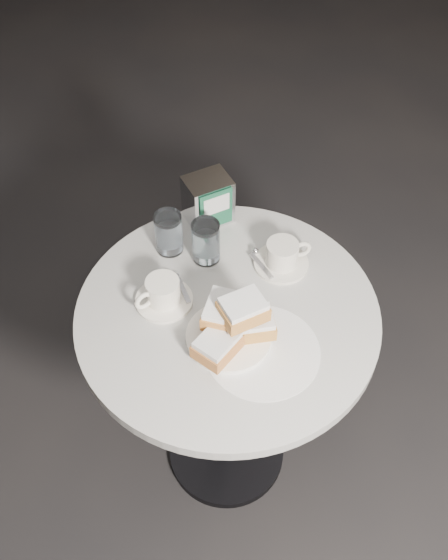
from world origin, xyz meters
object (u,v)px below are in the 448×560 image
coffee_cup_right (282,256)px  napkin_dispenser (208,200)px  beignet_plate (232,326)px  coffee_cup_left (163,293)px  cafe_table (227,358)px  water_glass_left (169,233)px  water_glass_right (206,242)px

coffee_cup_right → napkin_dispenser: napkin_dispenser is taller
beignet_plate → coffee_cup_right: (0.20, 0.15, -0.02)m
coffee_cup_left → beignet_plate: bearing=-69.2°
cafe_table → beignet_plate: 0.26m
beignet_plate → water_glass_left: (-0.03, 0.31, 0.01)m
water_glass_left → water_glass_right: same height
cafe_table → napkin_dispenser: 0.40m
cafe_table → coffee_cup_left: (-0.13, 0.08, 0.23)m
beignet_plate → water_glass_right: size_ratio=2.01×
cafe_table → water_glass_left: size_ratio=6.80×
beignet_plate → water_glass_left: beignet_plate is taller
coffee_cup_left → coffee_cup_right: bearing=-13.4°
napkin_dispenser → water_glass_right: bearing=-118.5°
coffee_cup_right → cafe_table: bearing=-148.8°
beignet_plate → napkin_dispenser: (0.10, 0.37, 0.02)m
water_glass_right → napkin_dispenser: 0.14m
coffee_cup_left → cafe_table: bearing=-45.5°
coffee_cup_left → water_glass_left: size_ratio=1.46×
coffee_cup_left → water_glass_left: water_glass_left is taller
beignet_plate → cafe_table: bearing=74.0°
water_glass_right → napkin_dispenser: napkin_dispenser is taller
coffee_cup_right → beignet_plate: bearing=-134.7°
cafe_table → beignet_plate: size_ratio=3.35×
beignet_plate → water_glass_left: 0.31m
coffee_cup_right → napkin_dispenser: bearing=122.7°
beignet_plate → coffee_cup_right: bearing=37.6°
water_glass_left → napkin_dispenser: 0.14m
cafe_table → beignet_plate: bearing=-106.0°
cafe_table → coffee_cup_right: size_ratio=4.95×
water_glass_right → coffee_cup_left: bearing=-147.9°
napkin_dispenser → water_glass_left: bearing=-158.4°
water_glass_left → coffee_cup_left: bearing=-115.3°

